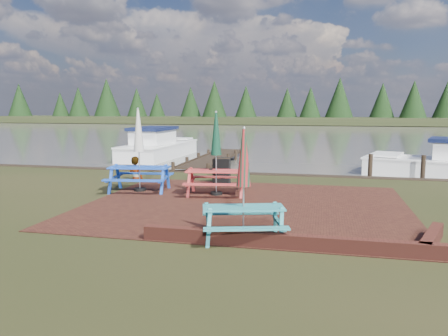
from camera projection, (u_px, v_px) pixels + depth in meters
ground at (238, 214)px, 11.45m from camera, size 120.00×120.00×0.00m
paving at (245, 205)px, 12.42m from camera, size 9.00×7.50×0.02m
brick_wall at (321, 241)px, 8.63m from camera, size 6.21×1.79×0.30m
water at (304, 133)px, 47.17m from camera, size 120.00×60.00×0.02m
far_treeline at (313, 104)px, 74.71m from camera, size 120.00×10.00×8.10m
picnic_table_teal at (243, 202)px, 9.10m from camera, size 2.05×1.92×2.36m
picnic_table_red at (216, 167)px, 13.77m from camera, size 2.13×1.95×2.63m
picnic_table_blue at (139, 163)px, 14.41m from camera, size 2.21×2.02×2.74m
chalkboard at (222, 171)px, 15.83m from camera, size 0.63×0.69×0.95m
jetty at (215, 158)px, 23.10m from camera, size 1.76×9.08×1.00m
boat_jetty at (158, 148)px, 25.78m from camera, size 2.66×7.09×2.03m
person at (136, 157)px, 16.79m from camera, size 0.75×0.61×1.78m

